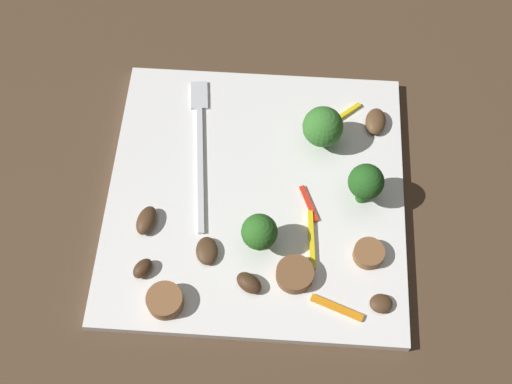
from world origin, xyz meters
The scene contains 19 objects.
ground_plane centered at (0.00, 0.00, 0.00)m, with size 1.40×1.40×0.00m, color #4C3826.
plate centered at (0.00, 0.00, 0.01)m, with size 0.29×0.29×0.01m, color white.
fork centered at (0.05, 0.06, 0.01)m, with size 0.18×0.03×0.00m.
broccoli_floret_0 centered at (-0.06, -0.01, 0.04)m, with size 0.03×0.03×0.05m.
broccoli_floret_1 centered at (0.06, -0.06, 0.04)m, with size 0.04×0.04×0.05m.
broccoli_floret_2 centered at (0.00, -0.10, 0.04)m, with size 0.03×0.03×0.05m.
sausage_slice_0 centered at (-0.12, 0.07, 0.02)m, with size 0.03×0.03×0.02m, color brown.
sausage_slice_1 centered at (-0.06, -0.11, 0.02)m, with size 0.03×0.03×0.01m, color brown.
sausage_slice_2 centered at (-0.09, -0.04, 0.02)m, with size 0.03×0.03×0.01m, color brown.
mushroom_0 centered at (-0.11, -0.12, 0.02)m, with size 0.02×0.02×0.01m, color #4C331E.
mushroom_1 centered at (-0.09, 0.10, 0.02)m, with size 0.02×0.01×0.01m, color #422B19.
mushroom_2 centered at (-0.04, 0.10, 0.02)m, with size 0.03×0.02×0.01m, color #4C331E.
mushroom_3 centered at (-0.10, 0.00, 0.02)m, with size 0.03×0.02×0.01m, color #422B19.
mushroom_4 centered at (-0.07, 0.04, 0.02)m, with size 0.03×0.02×0.01m, color #4C331E.
mushroom_5 centered at (0.09, -0.12, 0.02)m, with size 0.03×0.02×0.01m, color brown.
pepper_strip_0 centered at (0.10, -0.09, 0.01)m, with size 0.04×0.00×0.00m, color yellow.
pepper_strip_1 centered at (-0.11, -0.08, 0.01)m, with size 0.05×0.01×0.00m, color orange.
pepper_strip_2 centered at (-0.01, -0.05, 0.01)m, with size 0.04×0.01×0.00m, color red.
pepper_strip_3 centered at (-0.05, -0.06, 0.01)m, with size 0.06×0.00×0.00m, color yellow.
Camera 1 is at (-0.30, -0.02, 0.58)m, focal length 45.17 mm.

